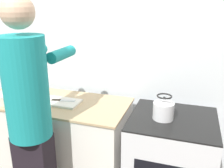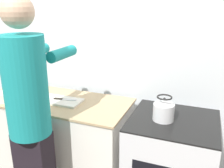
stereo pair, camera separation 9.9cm
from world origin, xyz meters
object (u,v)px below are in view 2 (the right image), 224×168
(bowl_prep, at_px, (8,96))
(canister_jar, at_px, (18,84))
(oven, at_px, (170,167))
(knife, at_px, (65,99))
(kettle, at_px, (164,110))
(person, at_px, (30,114))
(cutting_board, at_px, (60,101))

(bowl_prep, relative_size, canister_jar, 1.19)
(oven, bearing_deg, knife, -177.99)
(kettle, xyz_separation_m, canister_jar, (-1.44, 0.05, 0.02))
(bowl_prep, bearing_deg, kettle, 6.34)
(person, relative_size, bowl_prep, 9.30)
(oven, bearing_deg, person, -151.50)
(knife, distance_m, canister_jar, 0.56)
(person, bearing_deg, knife, 91.64)
(oven, distance_m, person, 1.22)
(oven, distance_m, kettle, 0.53)
(person, relative_size, kettle, 9.27)
(oven, distance_m, bowl_prep, 1.56)
(canister_jar, bearing_deg, oven, -0.68)
(oven, xyz_separation_m, bowl_prep, (-1.46, -0.19, 0.51))
(person, distance_m, knife, 0.49)
(canister_jar, bearing_deg, kettle, -2.07)
(person, relative_size, knife, 8.39)
(person, xyz_separation_m, cutting_board, (-0.05, 0.46, -0.08))
(oven, bearing_deg, kettle, -156.82)
(knife, relative_size, canister_jar, 1.32)
(knife, bearing_deg, person, -99.31)
(knife, bearing_deg, cutting_board, -163.24)
(oven, relative_size, knife, 4.10)
(person, height_order, cutting_board, person)
(canister_jar, bearing_deg, knife, -5.31)
(canister_jar, bearing_deg, person, -43.05)
(knife, xyz_separation_m, canister_jar, (-0.56, 0.05, 0.06))
(person, bearing_deg, canister_jar, 136.95)
(knife, bearing_deg, oven, -8.94)
(knife, height_order, kettle, kettle)
(oven, distance_m, cutting_board, 1.11)
(cutting_board, distance_m, kettle, 0.92)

